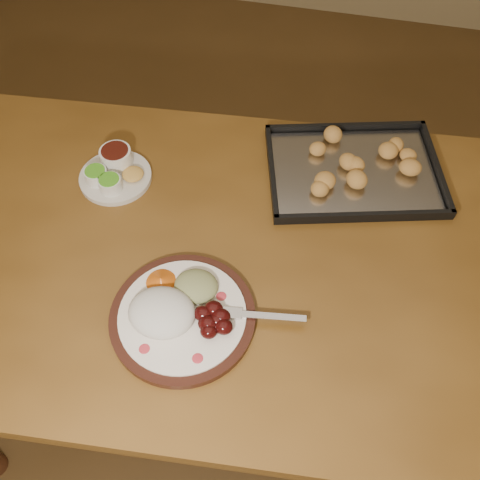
# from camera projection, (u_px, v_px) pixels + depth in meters

# --- Properties ---
(ground) EXTENTS (4.00, 4.00, 0.00)m
(ground) POSITION_uv_depth(u_px,v_px,m) (206.00, 299.00, 1.99)
(ground) COLOR brown
(ground) RESTS_ON ground
(dining_table) EXTENTS (1.57, 1.03, 0.75)m
(dining_table) POSITION_uv_depth(u_px,v_px,m) (230.00, 274.00, 1.28)
(dining_table) COLOR brown
(dining_table) RESTS_ON ground
(dinner_plate) EXTENTS (0.40, 0.30, 0.07)m
(dinner_plate) POSITION_uv_depth(u_px,v_px,m) (180.00, 312.00, 1.09)
(dinner_plate) COLOR black
(dinner_plate) RESTS_ON dining_table
(condiment_saucer) EXTENTS (0.18, 0.18, 0.06)m
(condiment_saucer) POSITION_uv_depth(u_px,v_px,m) (114.00, 172.00, 1.31)
(condiment_saucer) COLOR silver
(condiment_saucer) RESTS_ON dining_table
(baking_tray) EXTENTS (0.49, 0.41, 0.04)m
(baking_tray) POSITION_uv_depth(u_px,v_px,m) (354.00, 170.00, 1.33)
(baking_tray) COLOR black
(baking_tray) RESTS_ON dining_table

